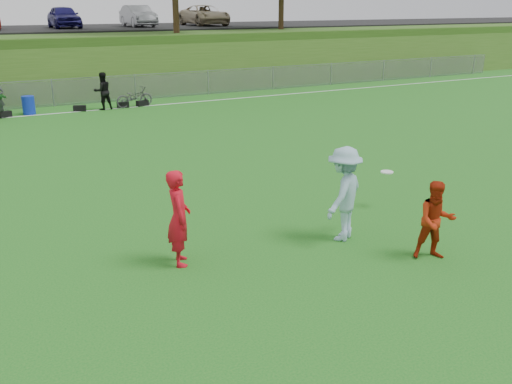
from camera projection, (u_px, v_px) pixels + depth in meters
ground at (243, 273)px, 10.39m from camera, size 120.00×120.00×0.00m
sideline_far at (62, 113)px, 25.47m from camera, size 60.00×0.10×0.01m
fence at (53, 93)px, 26.94m from camera, size 58.00×0.06×1.30m
berm at (21, 56)px, 35.89m from camera, size 120.00×18.00×3.00m
parking_lot at (15, 29)px, 37.08m from camera, size 120.00×12.00×0.10m
gear_bags at (90, 108)px, 26.07m from camera, size 6.70×0.50×0.26m
player_red_left at (179, 218)px, 10.50m from camera, size 0.59×0.76×1.83m
player_red_center at (436, 221)px, 10.76m from camera, size 0.92×0.85×1.54m
player_blue at (344, 194)px, 11.60m from camera, size 1.46×1.29×1.96m
frisbee at (387, 172)px, 13.48m from camera, size 0.30×0.30×0.03m
recycling_bin at (29, 105)px, 25.06m from camera, size 0.63×0.63×0.81m
bicycle at (134, 97)px, 26.84m from camera, size 1.84×0.85×0.93m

